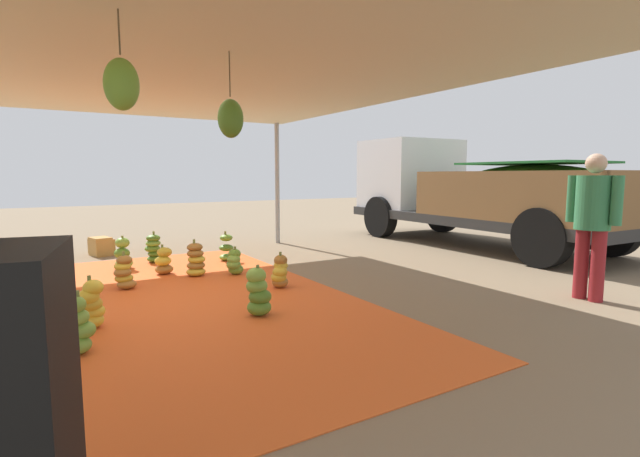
% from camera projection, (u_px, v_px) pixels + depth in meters
% --- Properties ---
extents(ground_plane, '(40.00, 40.00, 0.00)m').
position_uv_depth(ground_plane, '(370.00, 275.00, 7.12)').
color(ground_plane, '#7F6B51').
extents(tarp_orange, '(6.75, 4.07, 0.01)m').
position_uv_depth(tarp_orange, '(171.00, 302.00, 5.57)').
color(tarp_orange, '#E05B23').
rests_on(tarp_orange, ground).
extents(tent_canopy, '(8.00, 7.00, 2.73)m').
position_uv_depth(tent_canopy, '(154.00, 75.00, 5.19)').
color(tent_canopy, '#9EA0A5').
rests_on(tent_canopy, ground).
extents(banana_bunch_0, '(0.35, 0.36, 0.51)m').
position_uv_depth(banana_bunch_0, '(124.00, 273.00, 6.20)').
color(banana_bunch_0, '#996628').
rests_on(banana_bunch_0, tarp_orange).
extents(banana_bunch_1, '(0.39, 0.44, 0.55)m').
position_uv_depth(banana_bunch_1, '(154.00, 249.00, 8.08)').
color(banana_bunch_1, '#477523').
rests_on(banana_bunch_1, tarp_orange).
extents(banana_bunch_2, '(0.35, 0.35, 0.56)m').
position_uv_depth(banana_bunch_2, '(258.00, 293.00, 5.03)').
color(banana_bunch_2, '#518428').
rests_on(banana_bunch_2, tarp_orange).
extents(banana_bunch_3, '(0.39, 0.40, 0.59)m').
position_uv_depth(banana_bunch_3, '(33.00, 323.00, 3.98)').
color(banana_bunch_3, gold).
rests_on(banana_bunch_3, tarp_orange).
extents(banana_bunch_4, '(0.36, 0.36, 0.45)m').
position_uv_depth(banana_bunch_4, '(0.00, 289.00, 5.43)').
color(banana_bunch_4, '#518428').
rests_on(banana_bunch_4, tarp_orange).
extents(banana_bunch_5, '(0.35, 0.35, 0.53)m').
position_uv_depth(banana_bunch_5, '(226.00, 249.00, 8.24)').
color(banana_bunch_5, '#6B9E38').
rests_on(banana_bunch_5, tarp_orange).
extents(banana_bunch_6, '(0.38, 0.36, 0.55)m').
position_uv_depth(banana_bunch_6, '(196.00, 261.00, 7.01)').
color(banana_bunch_6, gold).
rests_on(banana_bunch_6, tarp_orange).
extents(banana_bunch_7, '(0.39, 0.36, 0.51)m').
position_uv_depth(banana_bunch_7, '(45.00, 261.00, 7.08)').
color(banana_bunch_7, gold).
rests_on(banana_bunch_7, tarp_orange).
extents(banana_bunch_8, '(0.32, 0.34, 0.54)m').
position_uv_depth(banana_bunch_8, '(78.00, 327.00, 3.96)').
color(banana_bunch_8, '#6B9E38').
rests_on(banana_bunch_8, tarp_orange).
extents(banana_bunch_9, '(0.33, 0.34, 0.44)m').
position_uv_depth(banana_bunch_9, '(234.00, 263.00, 7.08)').
color(banana_bunch_9, '#60932D').
rests_on(banana_bunch_9, tarp_orange).
extents(banana_bunch_10, '(0.33, 0.33, 0.54)m').
position_uv_depth(banana_bunch_10, '(91.00, 305.00, 4.60)').
color(banana_bunch_10, gold).
rests_on(banana_bunch_10, tarp_orange).
extents(banana_bunch_11, '(0.37, 0.37, 0.54)m').
position_uv_depth(banana_bunch_11, '(123.00, 254.00, 7.55)').
color(banana_bunch_11, '#75A83D').
rests_on(banana_bunch_11, tarp_orange).
extents(banana_bunch_12, '(0.32, 0.32, 0.49)m').
position_uv_depth(banana_bunch_12, '(280.00, 272.00, 6.25)').
color(banana_bunch_12, '#996628').
rests_on(banana_bunch_12, tarp_orange).
extents(banana_bunch_13, '(0.38, 0.38, 0.46)m').
position_uv_depth(banana_bunch_13, '(164.00, 262.00, 7.12)').
color(banana_bunch_13, '#996628').
rests_on(banana_bunch_13, tarp_orange).
extents(cargo_truck_main, '(6.56, 2.53, 2.40)m').
position_uv_depth(cargo_truck_main, '(471.00, 190.00, 10.21)').
color(cargo_truck_main, '#2D2D2D').
rests_on(cargo_truck_main, ground).
extents(worker_0, '(0.65, 0.40, 1.79)m').
position_uv_depth(worker_0, '(593.00, 216.00, 5.60)').
color(worker_0, maroon).
rests_on(worker_0, ground).
extents(crate_0, '(0.48, 0.40, 0.35)m').
position_uv_depth(crate_0, '(101.00, 246.00, 8.83)').
color(crate_0, '#B78947').
rests_on(crate_0, ground).
extents(crate_1, '(0.56, 0.45, 0.29)m').
position_uv_depth(crate_1, '(101.00, 246.00, 9.02)').
color(crate_1, '#B78947').
rests_on(crate_1, ground).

